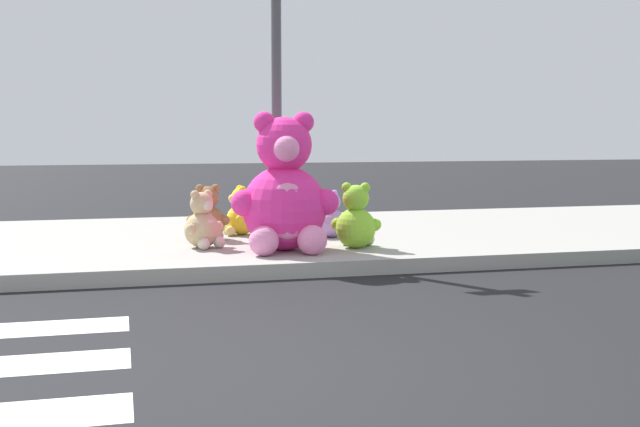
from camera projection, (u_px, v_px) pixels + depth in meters
ground_plane at (253, 385)px, 4.35m from camera, size 60.00×60.00×0.00m
sidewalk at (181, 243)px, 9.36m from camera, size 28.00×4.40×0.15m
sign_pole at (277, 88)px, 8.64m from camera, size 0.56×0.11×3.20m
plush_pink_large at (285, 195)px, 8.18m from camera, size 1.11×0.99×1.44m
plush_tan at (203, 225)px, 8.42m from camera, size 0.43×0.44×0.62m
plush_yellow at (240, 215)px, 9.48m from camera, size 0.40×0.46×0.59m
plush_lavender at (330, 218)px, 9.26m from camera, size 0.39×0.39×0.55m
plush_lime at (356, 222)px, 8.42m from camera, size 0.51×0.50×0.70m
plush_red at (303, 212)px, 9.79m from camera, size 0.44×0.45×0.62m
plush_brown at (208, 218)px, 9.05m from camera, size 0.49×0.44×0.63m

